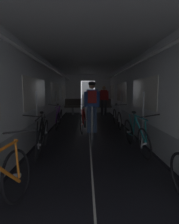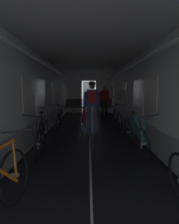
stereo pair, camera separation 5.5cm
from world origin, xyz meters
The scene contains 11 objects.
ground_plane centered at (0.00, 0.00, 0.00)m, with size 60.00×60.00×0.00m, color black.
train_car_shell centered at (0.00, 3.60, 1.70)m, with size 3.14×12.34×2.57m.
bench_seat_far_left centered at (-0.90, 8.07, 0.57)m, with size 0.98×0.51×0.95m.
bench_seat_far_right centered at (0.90, 8.07, 0.57)m, with size 0.98×0.51×0.95m.
bicycle_silver centered at (1.09, 4.54, 0.38)m, with size 0.44×1.69×0.94m.
bicycle_black centered at (-1.12, 1.93, 0.38)m, with size 0.44×1.69×0.95m.
bicycle_teal centered at (1.07, 1.95, 0.38)m, with size 0.45×1.69×0.96m.
bicycle_purple centered at (-1.15, 4.50, 0.38)m, with size 0.44×1.70×0.96m.
person_cyclist_aisle centered at (0.09, 3.70, 1.07)m, with size 0.53×0.39×1.73m.
bicycle_red_in_aisle centered at (-0.20, 3.96, 0.38)m, with size 0.44×1.69×0.95m.
person_standing_near_bench centered at (0.90, 7.70, 0.98)m, with size 0.53×0.23×1.69m.
Camera 2 is at (-0.04, -1.89, 1.42)m, focal length 26.95 mm.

